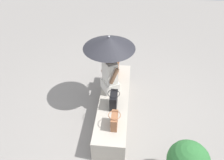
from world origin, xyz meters
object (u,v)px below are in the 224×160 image
at_px(handbag_black, 114,100).
at_px(tote_bag_canvas, 114,120).
at_px(person_seated, 110,74).
at_px(shoulder_bag_spare, 114,69).
at_px(parasol, 109,43).

height_order(handbag_black, tote_bag_canvas, handbag_black).
xyz_separation_m(person_seated, shoulder_bag_spare, (-0.49, 0.05, -0.22)).
relative_size(handbag_black, shoulder_bag_spare, 0.95).
bearing_deg(tote_bag_canvas, handbag_black, -173.04).
bearing_deg(tote_bag_canvas, shoulder_bag_spare, -174.83).
bearing_deg(handbag_black, person_seated, -165.74).
xyz_separation_m(parasol, tote_bag_canvas, (1.04, 0.20, -0.90)).
relative_size(parasol, handbag_black, 3.63).
xyz_separation_m(tote_bag_canvas, shoulder_bag_spare, (-1.44, -0.13, 0.03)).
bearing_deg(shoulder_bag_spare, handbag_black, 4.29).
xyz_separation_m(person_seated, parasol, (-0.10, -0.02, 0.65)).
xyz_separation_m(handbag_black, shoulder_bag_spare, (-0.97, -0.07, 0.01)).
bearing_deg(handbag_black, tote_bag_canvas, 6.96).
distance_m(person_seated, shoulder_bag_spare, 0.54).
bearing_deg(shoulder_bag_spare, person_seated, -5.43).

